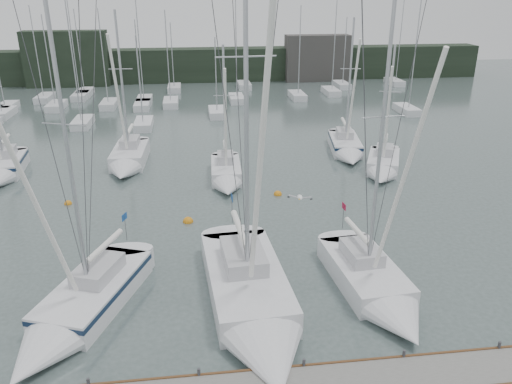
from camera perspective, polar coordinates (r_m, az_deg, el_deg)
ground at (r=23.42m, az=-1.67°, el=-13.82°), size 160.00×160.00×0.00m
far_treeline at (r=81.64m, az=-6.17°, el=14.26°), size 90.00×4.00×5.00m
far_building_left at (r=81.51m, az=-20.81°, el=14.04°), size 12.00×3.00×8.00m
far_building_right at (r=81.91m, az=6.97°, el=14.96°), size 10.00×3.00×7.00m
mast_forest at (r=65.29m, az=-10.84°, el=10.17°), size 56.90×25.80×14.51m
sailboat_near_left at (r=23.80m, az=-20.10°, el=-13.01°), size 5.90×9.69×14.79m
sailboat_near_center at (r=22.52m, az=-0.07°, el=-13.52°), size 4.25×11.98×19.21m
sailboat_near_right at (r=24.58m, az=13.92°, el=-11.10°), size 3.53×8.95×14.62m
sailboat_mid_a at (r=43.70m, az=-26.99°, el=2.25°), size 3.19×7.45×11.52m
sailboat_mid_b at (r=42.33m, az=-14.48°, el=3.44°), size 2.96×8.24×13.13m
sailboat_mid_c at (r=37.89m, az=-3.39°, el=1.79°), size 2.52×7.31×10.79m
sailboat_mid_d at (r=45.06m, az=10.34°, el=4.89°), size 3.72×8.46×12.36m
sailboat_mid_e at (r=40.94m, az=14.26°, el=2.72°), size 4.94×7.36×10.64m
buoy_a at (r=32.07m, az=-7.77°, el=-3.39°), size 0.66×0.66×0.66m
buoy_b at (r=35.91m, az=2.50°, el=-0.31°), size 0.60×0.60×0.60m
buoy_c at (r=36.71m, az=-20.67°, el=-1.29°), size 0.52×0.52×0.52m
seagull at (r=20.42m, az=5.03°, el=-0.62°), size 0.93×0.46×0.19m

